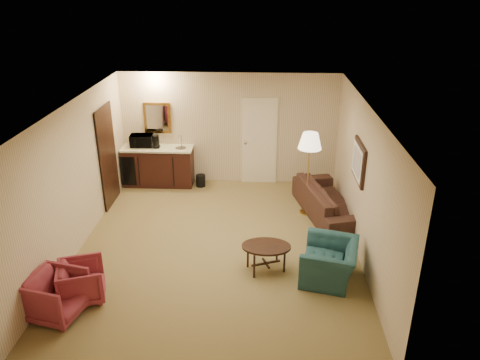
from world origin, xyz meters
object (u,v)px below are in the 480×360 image
at_px(teal_armchair, 330,256).
at_px(coffee_maker, 156,142).
at_px(wetbar_cabinet, 158,166).
at_px(rose_chair_near, 56,294).
at_px(rose_chair_far, 82,280).
at_px(coffee_table, 266,257).
at_px(microwave, 141,139).
at_px(floor_lamp, 308,174).
at_px(waste_bin, 201,181).
at_px(sofa, 329,196).

height_order(teal_armchair, coffee_maker, coffee_maker).
relative_size(wetbar_cabinet, rose_chair_near, 2.20).
height_order(wetbar_cabinet, rose_chair_far, wetbar_cabinet).
relative_size(coffee_table, microwave, 1.62).
bearing_deg(floor_lamp, coffee_maker, 158.82).
relative_size(rose_chair_near, microwave, 1.48).
bearing_deg(rose_chair_near, floor_lamp, -35.11).
relative_size(rose_chair_near, coffee_maker, 2.54).
xyz_separation_m(rose_chair_far, waste_bin, (1.27, 4.25, -0.20)).
bearing_deg(coffee_maker, microwave, -174.22).
bearing_deg(rose_chair_far, teal_armchair, -98.08).
bearing_deg(rose_chair_far, floor_lamp, -68.89).
bearing_deg(coffee_maker, teal_armchair, -27.31).
height_order(sofa, rose_chair_far, sofa).
xyz_separation_m(teal_armchair, floor_lamp, (-0.18, 2.30, 0.45)).
xyz_separation_m(wetbar_cabinet, sofa, (3.80, -1.42, -0.02)).
distance_m(rose_chair_far, coffee_table, 2.93).
xyz_separation_m(sofa, waste_bin, (-2.81, 1.35, -0.30)).
bearing_deg(microwave, teal_armchair, -47.54).
distance_m(teal_armchair, rose_chair_far, 3.87).
bearing_deg(sofa, floor_lamp, 63.39).
bearing_deg(coffee_maker, floor_lamp, -3.02).
bearing_deg(waste_bin, rose_chair_far, -106.59).
bearing_deg(sofa, rose_chair_far, 111.36).
bearing_deg(coffee_table, rose_chair_near, -156.66).
bearing_deg(teal_armchair, coffee_maker, -122.03).
relative_size(rose_chair_far, waste_bin, 2.42).
relative_size(floor_lamp, microwave, 3.48).
relative_size(teal_armchair, floor_lamp, 0.55).
xyz_separation_m(floor_lamp, coffee_maker, (-3.36, 1.30, 0.19)).
relative_size(sofa, floor_lamp, 1.27).
relative_size(wetbar_cabinet, teal_armchair, 1.68).
bearing_deg(waste_bin, coffee_maker, 176.93).
height_order(rose_chair_far, floor_lamp, floor_lamp).
bearing_deg(waste_bin, wetbar_cabinet, 175.96).
bearing_deg(coffee_maker, waste_bin, 15.10).
relative_size(floor_lamp, waste_bin, 6.35).
height_order(teal_armchair, microwave, microwave).
relative_size(sofa, microwave, 4.43).
bearing_deg(coffee_maker, sofa, -2.04).
height_order(rose_chair_near, rose_chair_far, rose_chair_near).
xyz_separation_m(teal_armchair, rose_chair_near, (-4.03, -1.10, -0.05)).
height_order(wetbar_cabinet, microwave, microwave).
height_order(teal_armchair, waste_bin, teal_armchair).
distance_m(sofa, coffee_maker, 4.11).
xyz_separation_m(rose_chair_near, coffee_maker, (0.49, 4.70, 0.69)).
distance_m(wetbar_cabinet, floor_lamp, 3.62).
height_order(waste_bin, microwave, microwave).
height_order(sofa, coffee_maker, coffee_maker).
bearing_deg(floor_lamp, teal_armchair, -85.52).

